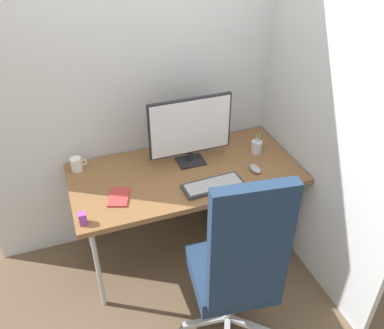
% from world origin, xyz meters
% --- Properties ---
extents(ground_plane, '(8.00, 8.00, 0.00)m').
position_xyz_m(ground_plane, '(0.00, 0.00, 0.00)').
color(ground_plane, brown).
extents(wall_back, '(2.63, 0.04, 2.80)m').
position_xyz_m(wall_back, '(0.00, 0.40, 1.40)').
color(wall_back, silver).
rests_on(wall_back, ground_plane).
extents(wall_side_right, '(0.04, 1.84, 2.80)m').
position_xyz_m(wall_side_right, '(0.79, -0.16, 1.40)').
color(wall_side_right, silver).
rests_on(wall_side_right, ground_plane).
extents(desk, '(1.52, 0.73, 0.73)m').
position_xyz_m(desk, '(0.00, 0.00, 0.69)').
color(desk, brown).
rests_on(desk, ground_plane).
extents(office_chair, '(0.59, 0.59, 1.28)m').
position_xyz_m(office_chair, '(0.02, -0.80, 0.65)').
color(office_chair, black).
rests_on(office_chair, ground_plane).
extents(filing_cabinet, '(0.39, 0.46, 0.59)m').
position_xyz_m(filing_cabinet, '(0.48, 0.01, 0.30)').
color(filing_cabinet, '#9EA0A5').
rests_on(filing_cabinet, ground_plane).
extents(monitor, '(0.57, 0.15, 0.48)m').
position_xyz_m(monitor, '(0.07, 0.10, 0.99)').
color(monitor, black).
rests_on(monitor, desk).
extents(keyboard, '(0.39, 0.17, 0.02)m').
position_xyz_m(keyboard, '(0.11, -0.22, 0.74)').
color(keyboard, '#333338').
rests_on(keyboard, desk).
extents(mouse, '(0.07, 0.11, 0.03)m').
position_xyz_m(mouse, '(0.44, -0.15, 0.75)').
color(mouse, '#9EA0A5').
rests_on(mouse, desk).
extents(pen_holder, '(0.08, 0.08, 0.15)m').
position_xyz_m(pen_holder, '(0.56, 0.05, 0.78)').
color(pen_holder, silver).
rests_on(pen_holder, desk).
extents(notebook, '(0.17, 0.21, 0.01)m').
position_xyz_m(notebook, '(-0.47, -0.12, 0.74)').
color(notebook, '#B23333').
rests_on(notebook, desk).
extents(coffee_mug, '(0.11, 0.07, 0.09)m').
position_xyz_m(coffee_mug, '(-0.67, 0.26, 0.78)').
color(coffee_mug, white).
rests_on(coffee_mug, desk).
extents(desk_clamp_accessory, '(0.04, 0.04, 0.07)m').
position_xyz_m(desk_clamp_accessory, '(-0.71, -0.28, 0.77)').
color(desk_clamp_accessory, purple).
rests_on(desk_clamp_accessory, desk).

